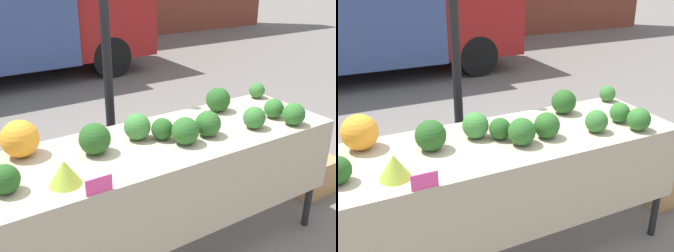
% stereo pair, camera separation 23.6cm
% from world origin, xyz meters
% --- Properties ---
extents(ground_plane, '(40.00, 40.00, 0.00)m').
position_xyz_m(ground_plane, '(0.00, 0.00, 0.00)').
color(ground_plane, slate).
extents(tent_pole, '(0.07, 0.07, 2.23)m').
position_xyz_m(tent_pole, '(-0.02, 0.81, 1.11)').
color(tent_pole, black).
rests_on(tent_pole, ground_plane).
extents(parked_truck, '(5.08, 1.85, 2.38)m').
position_xyz_m(parked_truck, '(-0.31, 5.04, 1.26)').
color(parked_truck, '#384C84').
rests_on(parked_truck, ground_plane).
extents(market_table, '(2.21, 0.72, 0.86)m').
position_xyz_m(market_table, '(0.00, -0.07, 0.75)').
color(market_table, tan).
rests_on(market_table, ground_plane).
extents(orange_cauliflower, '(0.21, 0.21, 0.21)m').
position_xyz_m(orange_cauliflower, '(-0.81, 0.23, 0.97)').
color(orange_cauliflower, orange).
rests_on(orange_cauliflower, market_table).
extents(romanesco_head, '(0.16, 0.16, 0.13)m').
position_xyz_m(romanesco_head, '(-0.70, -0.19, 0.93)').
color(romanesco_head, '#93B238').
rests_on(romanesco_head, market_table).
extents(broccoli_head_0, '(0.13, 0.13, 0.13)m').
position_xyz_m(broccoli_head_0, '(0.79, -0.10, 0.93)').
color(broccoli_head_0, '#2D6628').
rests_on(broccoli_head_0, market_table).
extents(broccoli_head_1, '(0.14, 0.14, 0.14)m').
position_xyz_m(broccoli_head_1, '(0.55, -0.16, 0.94)').
color(broccoli_head_1, '#336B2D').
rests_on(broccoli_head_1, market_table).
extents(broccoli_head_2, '(0.16, 0.16, 0.16)m').
position_xyz_m(broccoli_head_2, '(0.23, -0.10, 0.94)').
color(broccoli_head_2, '#285B23').
rests_on(broccoli_head_2, market_table).
extents(broccoli_head_5, '(0.16, 0.16, 0.16)m').
position_xyz_m(broccoli_head_5, '(0.04, -0.12, 0.95)').
color(broccoli_head_5, '#285B23').
rests_on(broccoli_head_5, market_table).
extents(broccoli_head_6, '(0.15, 0.15, 0.15)m').
position_xyz_m(broccoli_head_6, '(0.81, -0.26, 0.94)').
color(broccoli_head_6, '#2D6628').
rests_on(broccoli_head_6, market_table).
extents(broccoli_head_7, '(0.13, 0.13, 0.13)m').
position_xyz_m(broccoli_head_7, '(-0.04, 0.01, 0.93)').
color(broccoli_head_7, '#23511E').
rests_on(broccoli_head_7, market_table).
extents(broccoli_head_8, '(0.16, 0.16, 0.16)m').
position_xyz_m(broccoli_head_8, '(-0.16, 0.09, 0.95)').
color(broccoli_head_8, '#387533').
rests_on(broccoli_head_8, market_table).
extents(broccoli_head_9, '(0.18, 0.18, 0.18)m').
position_xyz_m(broccoli_head_9, '(-0.45, 0.04, 0.95)').
color(broccoli_head_9, '#23511E').
rests_on(broccoli_head_9, market_table).
extents(broccoli_head_10, '(0.12, 0.12, 0.12)m').
position_xyz_m(broccoli_head_10, '(1.00, 0.27, 0.93)').
color(broccoli_head_10, '#336B2D').
rests_on(broccoli_head_10, market_table).
extents(broccoli_head_11, '(0.17, 0.17, 0.17)m').
position_xyz_m(broccoli_head_11, '(0.55, 0.20, 0.95)').
color(broccoli_head_11, '#23511E').
rests_on(broccoli_head_11, market_table).
extents(price_sign, '(0.13, 0.01, 0.08)m').
position_xyz_m(price_sign, '(-0.60, -0.35, 0.91)').
color(price_sign, '#EF4793').
rests_on(price_sign, market_table).
extents(produce_crate, '(0.39, 0.30, 0.31)m').
position_xyz_m(produce_crate, '(1.48, 0.01, 0.15)').
color(produce_crate, tan).
rests_on(produce_crate, ground_plane).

